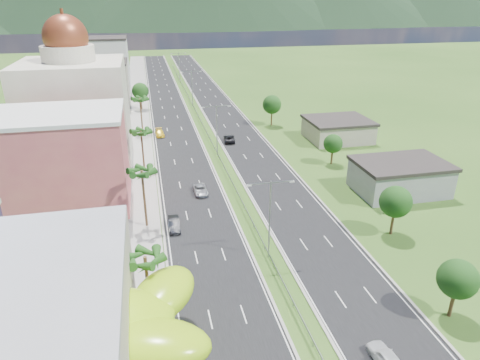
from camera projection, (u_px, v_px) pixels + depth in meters
ground at (293, 307)px, 47.52m from camera, size 500.00×500.00×0.00m
road_left at (170, 112)px, 126.65m from camera, size 11.00×260.00×0.04m
road_right at (219, 109)px, 129.62m from camera, size 11.00×260.00×0.04m
sidewalk_left at (137, 114)px, 124.74m from camera, size 7.00×260.00×0.12m
median_guardrail at (203, 125)px, 111.76m from camera, size 0.10×216.06×0.76m
streetlight_median_b at (270, 212)px, 53.79m from camera, size 6.04×0.25×11.00m
streetlight_median_c at (217, 125)px, 89.63m from camera, size 6.04×0.25×11.00m
streetlight_median_d at (192, 85)px, 129.94m from camera, size 6.04×0.25×11.00m
streetlight_median_e at (179, 64)px, 170.25m from camera, size 6.04×0.25×11.00m
lime_canopy at (97, 324)px, 37.97m from camera, size 18.00×15.00×7.40m
pink_shophouse at (61, 162)px, 67.64m from camera, size 20.00×15.00×15.00m
domed_building at (76, 105)px, 86.71m from camera, size 20.00×20.00×28.70m
midrise_grey at (94, 95)px, 110.64m from camera, size 16.00×15.00×16.00m
midrise_beige at (101, 85)px, 130.95m from camera, size 16.00×15.00×13.00m
midrise_white at (105, 66)px, 150.56m from camera, size 16.00×15.00×18.00m
shed_near at (400, 178)px, 74.48m from camera, size 15.00×10.00×5.00m
shed_far at (338, 130)px, 101.87m from camera, size 14.00×12.00×4.40m
palm_tree_b at (145, 261)px, 43.42m from camera, size 3.60×3.60×8.10m
palm_tree_c at (142, 174)px, 60.77m from camera, size 3.60×3.60×9.60m
palm_tree_d at (141, 133)px, 81.75m from camera, size 3.60×3.60×8.60m
palm_tree_e at (140, 101)px, 103.84m from camera, size 3.60×3.60×9.40m
leafy_tree_lfar at (140, 91)px, 127.33m from camera, size 4.90×4.90×8.05m
leafy_tree_ra at (458, 279)px, 44.32m from camera, size 4.20×4.20×6.90m
leafy_tree_rb at (396, 202)px, 59.98m from camera, size 4.55×4.55×7.47m
leafy_tree_rc at (333, 144)px, 85.98m from camera, size 3.85×3.85×6.33m
leafy_tree_rd at (272, 105)px, 111.58m from camera, size 4.90×4.90×8.05m
mountain_ridge at (210, 27)px, 462.56m from camera, size 860.00×140.00×90.00m
car_dark_left at (174, 224)px, 63.10m from camera, size 1.69×4.71×1.55m
car_silver_mid_left at (200, 190)px, 74.37m from camera, size 2.36×4.94×1.36m
car_yellow_far_left at (160, 133)px, 104.93m from camera, size 2.31×5.05×1.43m
car_white_near_right at (387, 358)px, 39.70m from camera, size 2.22×4.87×1.62m
car_dark_far_right at (229, 139)px, 100.73m from camera, size 3.17×5.64×1.49m
motorcycle at (178, 266)px, 53.58m from camera, size 0.76×1.87×1.16m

